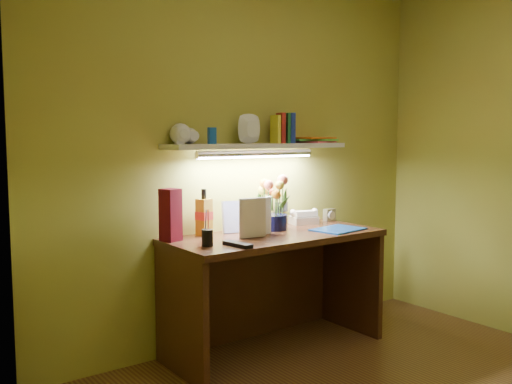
% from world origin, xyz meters
% --- Properties ---
extents(desk, '(1.40, 0.60, 0.75)m').
position_xyz_m(desk, '(0.00, 1.20, 0.38)').
color(desk, '#3B1E10').
rests_on(desk, ground).
extents(flower_bouquet, '(0.25, 0.25, 0.35)m').
position_xyz_m(flower_bouquet, '(0.09, 1.34, 0.92)').
color(flower_bouquet, '#0D0E36').
rests_on(flower_bouquet, desk).
extents(telephone, '(0.21, 0.17, 0.11)m').
position_xyz_m(telephone, '(0.41, 1.40, 0.80)').
color(telephone, '#F8E4D0').
rests_on(telephone, desk).
extents(desk_clock, '(0.09, 0.05, 0.09)m').
position_xyz_m(desk_clock, '(0.65, 1.39, 0.79)').
color(desk_clock, '#ABABB0').
rests_on(desk_clock, desk).
extents(whisky_bottle, '(0.09, 0.09, 0.29)m').
position_xyz_m(whisky_bottle, '(-0.39, 1.42, 0.89)').
color(whisky_bottle, '#A66F13').
rests_on(whisky_bottle, desk).
extents(whisky_box, '(0.12, 0.12, 0.31)m').
position_xyz_m(whisky_box, '(-0.64, 1.38, 0.90)').
color(whisky_box, '#600A19').
rests_on(whisky_box, desk).
extents(pen_cup, '(0.08, 0.08, 0.16)m').
position_xyz_m(pen_cup, '(-0.55, 1.12, 0.83)').
color(pen_cup, black).
rests_on(pen_cup, desk).
extents(art_card, '(0.21, 0.09, 0.20)m').
position_xyz_m(art_card, '(-0.15, 1.39, 0.85)').
color(art_card, white).
rests_on(art_card, desk).
extents(tv_remote, '(0.08, 0.20, 0.02)m').
position_xyz_m(tv_remote, '(-0.42, 1.01, 0.76)').
color(tv_remote, black).
rests_on(tv_remote, desk).
extents(blue_folder, '(0.36, 0.29, 0.01)m').
position_xyz_m(blue_folder, '(0.42, 1.07, 0.75)').
color(blue_folder, '#164FAD').
rests_on(blue_folder, desk).
extents(desk_book_a, '(0.18, 0.05, 0.24)m').
position_xyz_m(desk_book_a, '(-0.29, 1.19, 0.87)').
color(desk_book_a, beige).
rests_on(desk_book_a, desk).
extents(desk_book_b, '(0.17, 0.05, 0.24)m').
position_xyz_m(desk_book_b, '(-0.19, 1.19, 0.87)').
color(desk_book_b, white).
rests_on(desk_book_b, desk).
extents(wall_shelf, '(1.31, 0.31, 0.23)m').
position_xyz_m(wall_shelf, '(0.02, 1.38, 1.34)').
color(wall_shelf, white).
rests_on(wall_shelf, ground).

